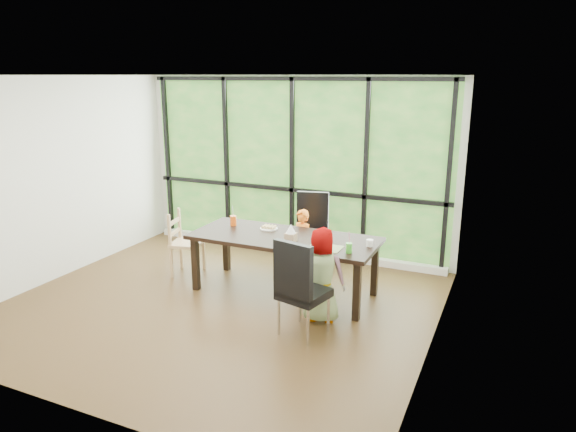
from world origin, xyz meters
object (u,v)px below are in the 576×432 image
at_px(child_toddler, 302,244).
at_px(child_older, 320,275).
at_px(dining_table, 284,264).
at_px(chair_interior_leather, 304,287).
at_px(orange_cup, 233,221).
at_px(white_mug, 370,243).
at_px(green_cup, 349,248).
at_px(plate_near, 323,248).
at_px(tissue_box, 291,237).
at_px(chair_window_leather, 311,232).
at_px(chair_end_beech, 187,243).
at_px(plate_far, 269,229).

distance_m(child_toddler, child_older, 1.33).
height_order(dining_table, child_older, child_older).
height_order(chair_interior_leather, orange_cup, chair_interior_leather).
bearing_deg(white_mug, orange_cup, 176.66).
distance_m(child_toddler, green_cup, 1.30).
bearing_deg(plate_near, orange_cup, 164.06).
bearing_deg(child_older, tissue_box, -48.96).
relative_size(orange_cup, tissue_box, 1.07).
bearing_deg(chair_window_leather, chair_interior_leather, -84.15).
distance_m(chair_interior_leather, green_cup, 0.76).
relative_size(chair_end_beech, tissue_box, 7.23).
bearing_deg(chair_end_beech, plate_near, -111.32).
bearing_deg(plate_near, green_cup, -4.34).
bearing_deg(child_toddler, plate_far, -109.00).
height_order(child_older, plate_far, child_older).
bearing_deg(green_cup, child_older, -129.92).
bearing_deg(chair_end_beech, chair_window_leather, -71.54).
height_order(plate_far, tissue_box, tissue_box).
relative_size(chair_end_beech, plate_near, 4.22).
distance_m(dining_table, chair_interior_leather, 1.14).
distance_m(child_older, orange_cup, 1.70).
distance_m(child_toddler, orange_cup, 0.98).
relative_size(chair_interior_leather, plate_near, 5.07).
bearing_deg(chair_window_leather, plate_far, -124.67).
bearing_deg(plate_near, dining_table, 158.61).
bearing_deg(tissue_box, chair_window_leather, 99.38).
distance_m(chair_interior_leather, child_toddler, 1.64).
xyz_separation_m(chair_window_leather, white_mug, (1.11, -0.91, 0.25)).
bearing_deg(chair_end_beech, tissue_box, -110.47).
relative_size(chair_window_leather, green_cup, 9.35).
bearing_deg(plate_near, plate_far, 154.22).
bearing_deg(chair_end_beech, orange_cup, -92.52).
bearing_deg(orange_cup, plate_near, -15.94).
bearing_deg(dining_table, green_cup, -15.83).
bearing_deg(plate_near, white_mug, 32.36).
height_order(plate_far, plate_near, plate_far).
bearing_deg(chair_interior_leather, tissue_box, -43.93).
bearing_deg(chair_window_leather, plate_near, -76.12).
relative_size(child_toddler, plate_far, 4.13).
height_order(chair_end_beech, orange_cup, chair_end_beech).
height_order(dining_table, chair_window_leather, chair_window_leather).
relative_size(chair_window_leather, chair_interior_leather, 1.00).
height_order(dining_table, child_toddler, child_toddler).
bearing_deg(dining_table, chair_end_beech, 178.63).
relative_size(plate_far, tissue_box, 1.85).
bearing_deg(chair_window_leather, child_older, -78.45).
bearing_deg(orange_cup, chair_interior_leather, -36.48).
relative_size(child_older, plate_far, 4.72).
bearing_deg(green_cup, dining_table, 164.17).
distance_m(chair_interior_leather, white_mug, 1.10).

